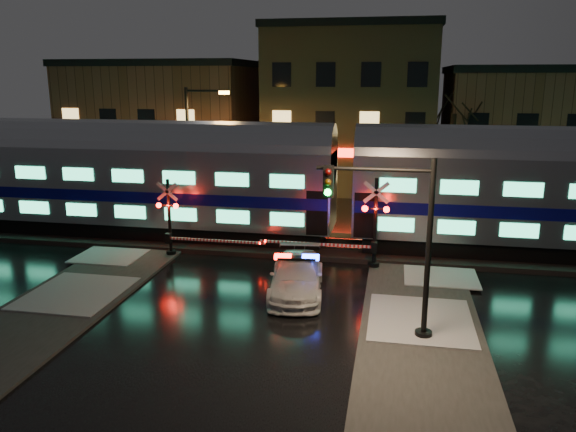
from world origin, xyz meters
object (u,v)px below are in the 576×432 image
object	(u,v)px
crossing_signal_right	(367,232)
traffic_light	(398,245)
streetlight	(193,146)
crossing_signal_left	(176,226)
police_car	(297,276)

from	to	relation	value
crossing_signal_right	traffic_light	distance (m)	6.88
traffic_light	streetlight	world-z (taller)	streetlight
crossing_signal_left	police_car	bearing A→B (deg)	-28.73
crossing_signal_left	streetlight	xyz separation A→B (m)	(-1.54, 6.70, 2.92)
traffic_light	crossing_signal_left	bearing A→B (deg)	142.31
crossing_signal_left	streetlight	world-z (taller)	streetlight
crossing_signal_left	traffic_light	bearing A→B (deg)	-33.23
crossing_signal_right	crossing_signal_left	xyz separation A→B (m)	(-8.76, -0.01, -0.17)
police_car	crossing_signal_right	bearing A→B (deg)	47.53
crossing_signal_right	streetlight	distance (m)	12.59
crossing_signal_right	crossing_signal_left	bearing A→B (deg)	-179.94
traffic_light	streetlight	bearing A→B (deg)	126.65
traffic_light	streetlight	size ratio (longest dim) A/B	0.77
crossing_signal_right	streetlight	bearing A→B (deg)	146.97
police_car	streetlight	bearing A→B (deg)	120.84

